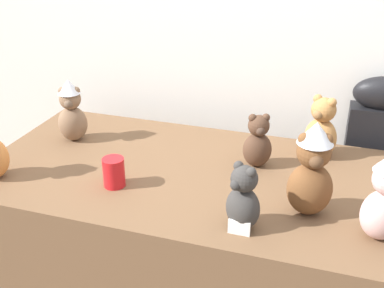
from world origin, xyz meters
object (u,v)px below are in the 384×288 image
instrument_case (371,179)px  party_cup_red (114,172)px  display_table (192,246)px  teddy_bear_chestnut (312,171)px  teddy_bear_charcoal (243,199)px  teddy_bear_mocha (71,111)px  teddy_bear_caramel (321,129)px  teddy_bear_cocoa (258,142)px

instrument_case → party_cup_red: 1.22m
display_table → teddy_bear_chestnut: 0.70m
teddy_bear_charcoal → party_cup_red: bearing=-161.3°
party_cup_red → teddy_bear_mocha: bearing=138.6°
teddy_bear_caramel → party_cup_red: 0.84m
teddy_bear_mocha → teddy_bear_cocoa: bearing=-20.5°
teddy_bear_chestnut → party_cup_red: 0.70m
teddy_bear_mocha → teddy_bear_chestnut: bearing=-35.6°
teddy_bear_chestnut → teddy_bear_caramel: (-0.00, 0.44, -0.04)m
display_table → teddy_bear_caramel: 0.72m
teddy_bear_chestnut → party_cup_red: bearing=168.5°
teddy_bear_cocoa → teddy_bear_mocha: (-0.81, -0.01, 0.03)m
display_table → instrument_case: instrument_case is taller
teddy_bear_charcoal → teddy_bear_caramel: size_ratio=0.86×
display_table → teddy_bear_cocoa: 0.53m
display_table → teddy_bear_chestnut: teddy_bear_chestnut is taller
teddy_bear_charcoal → teddy_bear_caramel: bearing=103.1°
teddy_bear_cocoa → display_table: bearing=-172.6°
teddy_bear_cocoa → teddy_bear_mocha: 0.81m
teddy_bear_charcoal → teddy_bear_caramel: (0.19, 0.58, 0.02)m
teddy_bear_chestnut → teddy_bear_caramel: 0.44m
teddy_bear_chestnut → teddy_bear_cocoa: teddy_bear_chestnut is taller
teddy_bear_cocoa → instrument_case: bearing=20.3°
teddy_bear_mocha → party_cup_red: bearing=-62.5°
teddy_bear_cocoa → party_cup_red: 0.56m
teddy_bear_cocoa → party_cup_red: size_ratio=2.00×
instrument_case → teddy_bear_caramel: instrument_case is taller
teddy_bear_chestnut → teddy_bear_cocoa: size_ratio=1.49×
display_table → teddy_bear_charcoal: 0.61m
teddy_bear_cocoa → teddy_bear_caramel: bearing=13.4°
teddy_bear_mocha → teddy_bear_caramel: size_ratio=1.06×
display_table → teddy_bear_mocha: bearing=168.4°
display_table → teddy_bear_charcoal: (0.26, -0.29, 0.46)m
instrument_case → teddy_bear_chestnut: 0.83m
instrument_case → display_table: bearing=-143.1°
party_cup_red → teddy_bear_caramel: bearing=34.5°
teddy_bear_charcoal → teddy_bear_chestnut: 0.25m
instrument_case → teddy_bear_chestnut: size_ratio=3.03×
display_table → teddy_bear_mocha: size_ratio=5.96×
party_cup_red → teddy_bear_chestnut: bearing=3.1°
teddy_bear_charcoal → teddy_bear_chestnut: teddy_bear_chestnut is taller
teddy_bear_charcoal → instrument_case: bearing=94.2°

